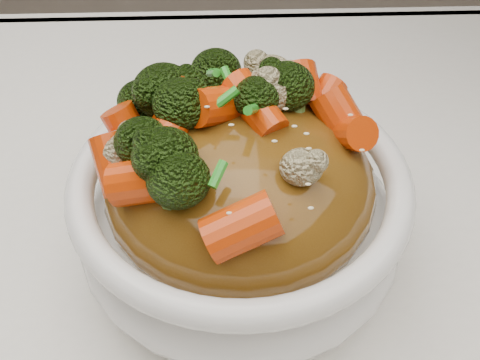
{
  "coord_description": "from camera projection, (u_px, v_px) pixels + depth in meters",
  "views": [
    {
      "loc": [
        0.02,
        -0.2,
        1.07
      ],
      "look_at": [
        0.03,
        0.05,
        0.82
      ],
      "focal_mm": 42.0,
      "sensor_mm": 36.0,
      "label": 1
    }
  ],
  "objects": [
    {
      "name": "tablecloth",
      "position": [
        197.0,
        327.0,
        0.38
      ],
      "size": [
        1.2,
        0.8,
        0.04
      ],
      "primitive_type": "cube",
      "color": "white",
      "rests_on": "dining_table"
    },
    {
      "name": "bowl",
      "position": [
        240.0,
        214.0,
        0.37
      ],
      "size": [
        0.24,
        0.24,
        0.08
      ],
      "primitive_type": null,
      "rotation": [
        0.0,
        0.0,
        0.15
      ],
      "color": "white",
      "rests_on": "tablecloth"
    },
    {
      "name": "sauce_base",
      "position": [
        240.0,
        183.0,
        0.35
      ],
      "size": [
        0.19,
        0.19,
        0.09
      ],
      "primitive_type": "ellipsoid",
      "rotation": [
        0.0,
        0.0,
        0.15
      ],
      "color": "#5E3B10",
      "rests_on": "bowl"
    },
    {
      "name": "carrots",
      "position": [
        240.0,
        104.0,
        0.31
      ],
      "size": [
        0.19,
        0.19,
        0.05
      ],
      "primitive_type": null,
      "rotation": [
        0.0,
        0.0,
        0.15
      ],
      "color": "#D13A06",
      "rests_on": "sauce_base"
    },
    {
      "name": "broccoli",
      "position": [
        240.0,
        106.0,
        0.31
      ],
      "size": [
        0.19,
        0.19,
        0.04
      ],
      "primitive_type": null,
      "rotation": [
        0.0,
        0.0,
        0.15
      ],
      "color": "black",
      "rests_on": "sauce_base"
    },
    {
      "name": "cauliflower",
      "position": [
        240.0,
        109.0,
        0.31
      ],
      "size": [
        0.19,
        0.19,
        0.04
      ],
      "primitive_type": null,
      "rotation": [
        0.0,
        0.0,
        0.15
      ],
      "color": "tan",
      "rests_on": "sauce_base"
    },
    {
      "name": "scallions",
      "position": [
        240.0,
        103.0,
        0.31
      ],
      "size": [
        0.15,
        0.15,
        0.02
      ],
      "primitive_type": null,
      "rotation": [
        0.0,
        0.0,
        0.15
      ],
      "color": "#269221",
      "rests_on": "sauce_base"
    },
    {
      "name": "sesame_seeds",
      "position": [
        240.0,
        103.0,
        0.31
      ],
      "size": [
        0.17,
        0.17,
        0.01
      ],
      "primitive_type": null,
      "rotation": [
        0.0,
        0.0,
        0.15
      ],
      "color": "beige",
      "rests_on": "sauce_base"
    }
  ]
}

